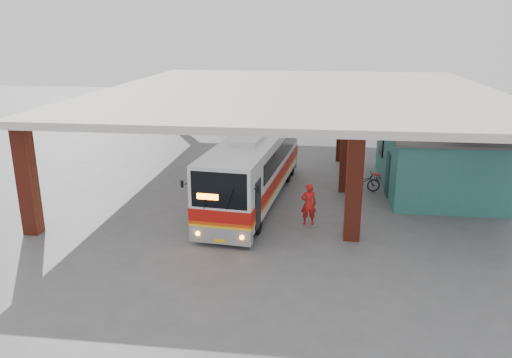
{
  "coord_description": "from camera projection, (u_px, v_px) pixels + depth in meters",
  "views": [
    {
      "loc": [
        1.62,
        -21.13,
        7.82
      ],
      "look_at": [
        -1.1,
        0.0,
        1.36
      ],
      "focal_mm": 35.0,
      "sensor_mm": 36.0,
      "label": 1
    }
  ],
  "objects": [
    {
      "name": "brick_columns",
      "position": [
        315.0,
        139.0,
        26.46
      ],
      "size": [
        20.1,
        21.6,
        4.35
      ],
      "color": "maroon",
      "rests_on": "ground"
    },
    {
      "name": "shop_building",
      "position": [
        436.0,
        158.0,
        24.95
      ],
      "size": [
        5.2,
        8.2,
        3.11
      ],
      "color": "#2B696C",
      "rests_on": "ground"
    },
    {
      "name": "canopy_roof",
      "position": [
        300.0,
        91.0,
        27.32
      ],
      "size": [
        21.0,
        23.0,
        0.3
      ],
      "primitive_type": "cube",
      "color": "silver",
      "rests_on": "brick_columns"
    },
    {
      "name": "red_chair",
      "position": [
        381.0,
        172.0,
        26.86
      ],
      "size": [
        0.51,
        0.51,
        0.82
      ],
      "rotation": [
        0.0,
        0.0,
        0.21
      ],
      "color": "red",
      "rests_on": "ground"
    },
    {
      "name": "pedestrian",
      "position": [
        309.0,
        204.0,
        20.49
      ],
      "size": [
        0.71,
        0.53,
        1.77
      ],
      "primitive_type": "imported",
      "rotation": [
        0.0,
        0.0,
        3.31
      ],
      "color": "red",
      "rests_on": "ground"
    },
    {
      "name": "ground",
      "position": [
        280.0,
        209.0,
        22.52
      ],
      "size": [
        90.0,
        90.0,
        0.0
      ],
      "primitive_type": "plane",
      "color": "#515154",
      "rests_on": "ground"
    },
    {
      "name": "coach_bus",
      "position": [
        254.0,
        167.0,
        23.15
      ],
      "size": [
        3.48,
        11.49,
        3.3
      ],
      "rotation": [
        0.0,
        0.0,
        -0.1
      ],
      "color": "silver",
      "rests_on": "ground"
    },
    {
      "name": "motorcycle",
      "position": [
        361.0,
        182.0,
        24.72
      ],
      "size": [
        1.98,
        0.96,
        1.0
      ],
      "primitive_type": "imported",
      "rotation": [
        0.0,
        0.0,
        1.73
      ],
      "color": "black",
      "rests_on": "ground"
    }
  ]
}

